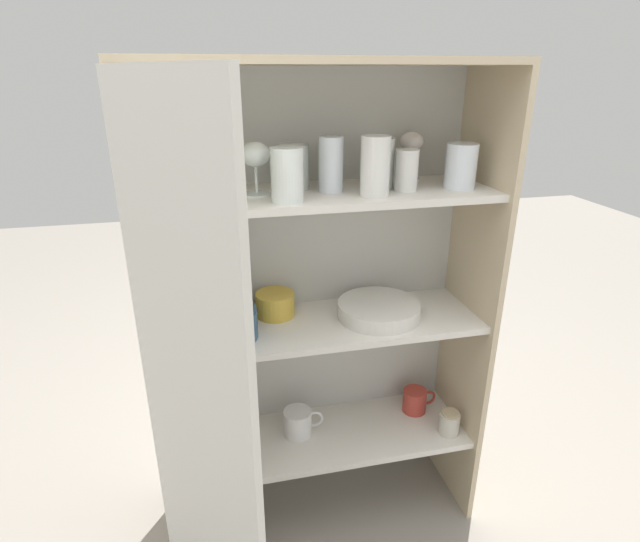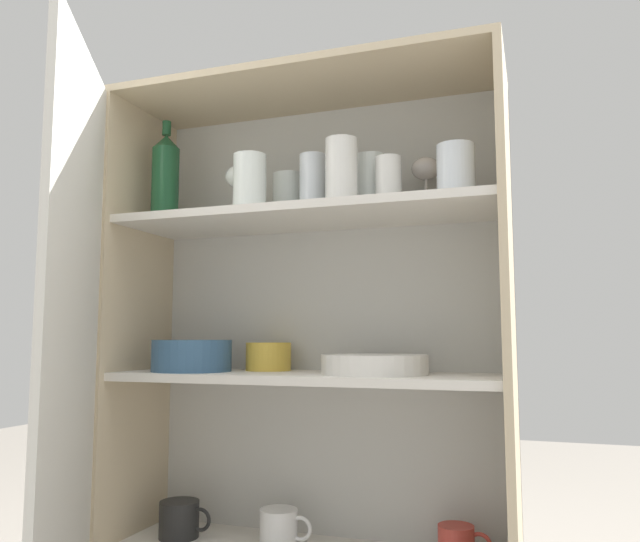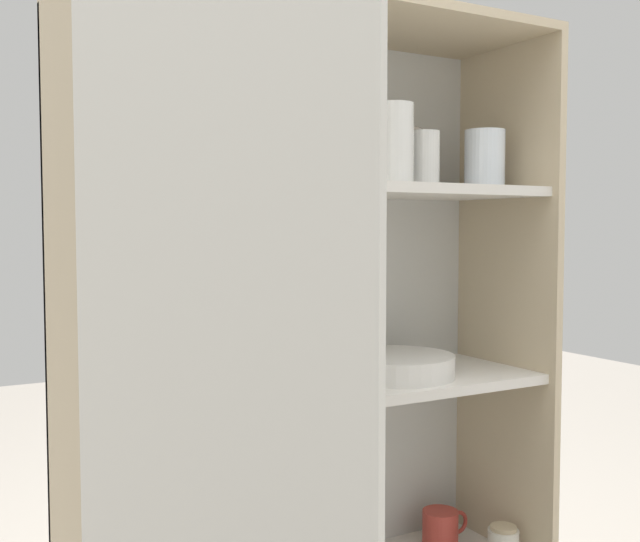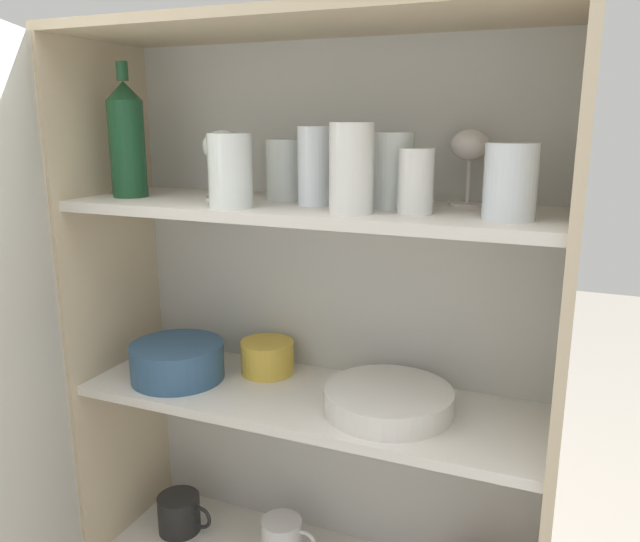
{
  "view_description": "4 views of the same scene",
  "coord_description": "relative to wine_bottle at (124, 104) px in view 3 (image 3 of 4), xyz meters",
  "views": [
    {
      "loc": [
        -0.3,
        -1.12,
        1.39
      ],
      "look_at": [
        -0.0,
        0.16,
        0.87
      ],
      "focal_mm": 28.0,
      "sensor_mm": 36.0,
      "label": 1
    },
    {
      "loc": [
        0.52,
        -1.26,
        0.79
      ],
      "look_at": [
        0.03,
        0.17,
        0.96
      ],
      "focal_mm": 35.0,
      "sensor_mm": 36.0,
      "label": 2
    },
    {
      "loc": [
        -0.7,
        -1.1,
        1.02
      ],
      "look_at": [
        -0.0,
        0.14,
        0.93
      ],
      "focal_mm": 42.0,
      "sensor_mm": 36.0,
      "label": 3
    },
    {
      "loc": [
        0.47,
        -0.92,
        1.25
      ],
      "look_at": [
        0.04,
        0.13,
        0.98
      ],
      "focal_mm": 35.0,
      "sensor_mm": 36.0,
      "label": 4
    }
  ],
  "objects": [
    {
      "name": "tumbler_glass_1",
      "position": [
        0.4,
        0.03,
        -0.04
      ],
      "size": [
        0.06,
        0.06,
        0.14
      ],
      "color": "white",
      "rests_on": "shelf_board_upper"
    },
    {
      "name": "cupboard_side_right",
      "position": [
        0.85,
        0.03,
        -0.51
      ],
      "size": [
        0.02,
        0.33,
        1.41
      ],
      "primitive_type": "cube",
      "color": "#CCB793",
      "rests_on": "ground_plane"
    },
    {
      "name": "tumbler_glass_4",
      "position": [
        0.5,
        -0.05,
        -0.04
      ],
      "size": [
        0.07,
        0.07,
        0.15
      ],
      "color": "white",
      "rests_on": "shelf_board_upper"
    },
    {
      "name": "tumbler_glass_0",
      "position": [
        0.54,
        0.05,
        -0.05
      ],
      "size": [
        0.08,
        0.08,
        0.13
      ],
      "color": "white",
      "rests_on": "shelf_board_upper"
    },
    {
      "name": "shelf_board_middle",
      "position": [
        0.38,
        0.03,
        -0.51
      ],
      "size": [
        0.92,
        0.29,
        0.02
      ],
      "primitive_type": "cube",
      "color": "silver"
    },
    {
      "name": "cupboard_side_left",
      "position": [
        -0.09,
        0.03,
        -0.51
      ],
      "size": [
        0.02,
        0.33,
        1.41
      ],
      "primitive_type": "cube",
      "color": "#CCB793",
      "rests_on": "ground_plane"
    },
    {
      "name": "plate_stack_white",
      "position": [
        0.55,
        0.03,
        -0.48
      ],
      "size": [
        0.25,
        0.25,
        0.04
      ],
      "color": "silver",
      "rests_on": "shelf_board_middle"
    },
    {
      "name": "cupboard_door",
      "position": [
        0.01,
        -0.34,
        -0.51
      ],
      "size": [
        0.24,
        0.43,
        1.41
      ],
      "color": "silver",
      "rests_on": "ground_plane"
    },
    {
      "name": "coffee_mug_extra_2",
      "position": [
        0.72,
        0.08,
        -0.87
      ],
      "size": [
        0.12,
        0.08,
        0.08
      ],
      "color": "#BC3D33",
      "rests_on": "shelf_board_lower"
    },
    {
      "name": "tumbler_glass_2",
      "position": [
        0.27,
        -0.06,
        -0.05
      ],
      "size": [
        0.08,
        0.08,
        0.13
      ],
      "color": "white",
      "rests_on": "shelf_board_upper"
    },
    {
      "name": "wine_glass_0",
      "position": [
        0.2,
        0.03,
        -0.02
      ],
      "size": [
        0.08,
        0.08,
        0.14
      ],
      "color": "white",
      "rests_on": "shelf_board_upper"
    },
    {
      "name": "mixing_bowl_large",
      "position": [
        0.09,
        0.0,
        -0.46
      ],
      "size": [
        0.2,
        0.2,
        0.08
      ],
      "color": "#33567A",
      "rests_on": "shelf_board_middle"
    },
    {
      "name": "shelf_board_upper",
      "position": [
        0.38,
        0.03,
        -0.13
      ],
      "size": [
        0.92,
        0.29,
        0.02
      ],
      "primitive_type": "cube",
      "color": "silver"
    },
    {
      "name": "serving_bowl_small",
      "position": [
        0.25,
        0.11,
        -0.46
      ],
      "size": [
        0.12,
        0.12,
        0.07
      ],
      "color": "gold",
      "rests_on": "shelf_board_middle"
    },
    {
      "name": "tumbler_glass_5",
      "position": [
        0.31,
        0.09,
        -0.06
      ],
      "size": [
        0.08,
        0.08,
        0.12
      ],
      "color": "white",
      "rests_on": "shelf_board_upper"
    },
    {
      "name": "tumbler_glass_3",
      "position": [
        0.6,
        -0.01,
        -0.06
      ],
      "size": [
        0.06,
        0.06,
        0.11
      ],
      "color": "white",
      "rests_on": "shelf_board_upper"
    },
    {
      "name": "tumbler_glass_6",
      "position": [
        0.75,
        -0.01,
        -0.06
      ],
      "size": [
        0.08,
        0.08,
        0.12
      ],
      "color": "white",
      "rests_on": "shelf_board_upper"
    },
    {
      "name": "cupboard_top_panel",
      "position": [
        0.38,
        0.03,
        0.2
      ],
      "size": [
        0.96,
        0.33,
        0.02
      ],
      "primitive_type": "cube",
      "color": "#CCB793",
      "rests_on": "cupboard_side_left"
    },
    {
      "name": "cupboard_back_panel",
      "position": [
        0.38,
        0.19,
        -0.51
      ],
      "size": [
        0.96,
        0.02,
        1.41
      ],
      "primitive_type": "cube",
      "color": "silver",
      "rests_on": "ground_plane"
    },
    {
      "name": "wine_glass_1",
      "position": [
        0.66,
        0.12,
        -0.02
      ],
      "size": [
        0.07,
        0.07,
        0.14
      ],
      "color": "silver",
      "rests_on": "shelf_board_upper"
    },
    {
      "name": "wine_bottle",
      "position": [
        0.0,
        0.0,
        0.0
      ],
      "size": [
        0.07,
        0.07,
        0.26
      ],
      "color": "#194728",
      "rests_on": "shelf_board_upper"
    }
  ]
}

